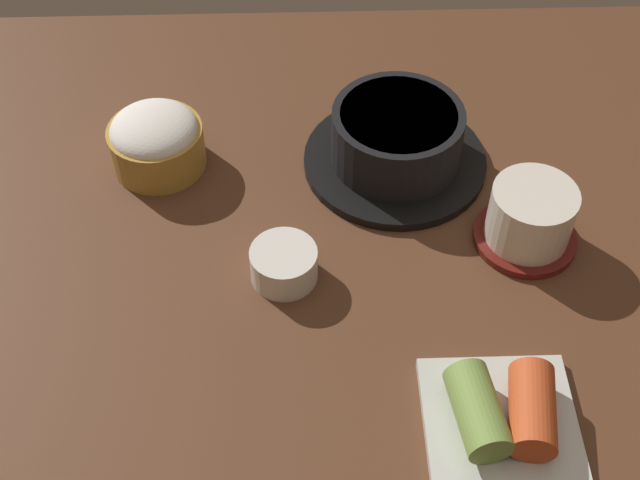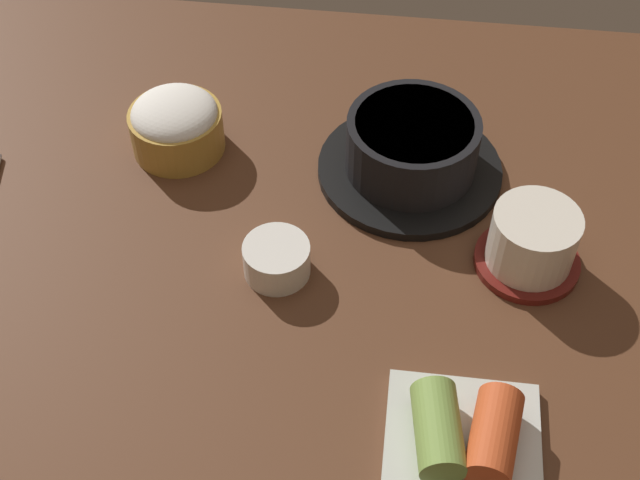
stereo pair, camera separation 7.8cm
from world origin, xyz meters
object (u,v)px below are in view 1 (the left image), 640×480
tea_cup_with_saucer (526,219)px  rice_bowl (152,140)px  stone_pot (392,141)px  banchan_cup_center (279,263)px  kimchi_plate (497,417)px

tea_cup_with_saucer → rice_bowl: bearing=161.7°
stone_pot → banchan_cup_center: bearing=-128.5°
tea_cup_with_saucer → kimchi_plate: 20.53cm
tea_cup_with_saucer → banchan_cup_center: size_ratio=1.59×
stone_pot → rice_bowl: 24.28cm
kimchi_plate → banchan_cup_center: bearing=136.9°
rice_bowl → banchan_cup_center: 20.04cm
banchan_cup_center → kimchi_plate: bearing=-43.1°
stone_pot → rice_bowl: stone_pot is taller
stone_pot → banchan_cup_center: stone_pot is taller
rice_bowl → tea_cup_with_saucer: 37.66cm
stone_pot → rice_bowl: bearing=177.8°
stone_pot → tea_cup_with_saucer: stone_pot is taller
tea_cup_with_saucer → kimchi_plate: (-5.68, -19.69, -1.35)cm
rice_bowl → tea_cup_with_saucer: size_ratio=0.98×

